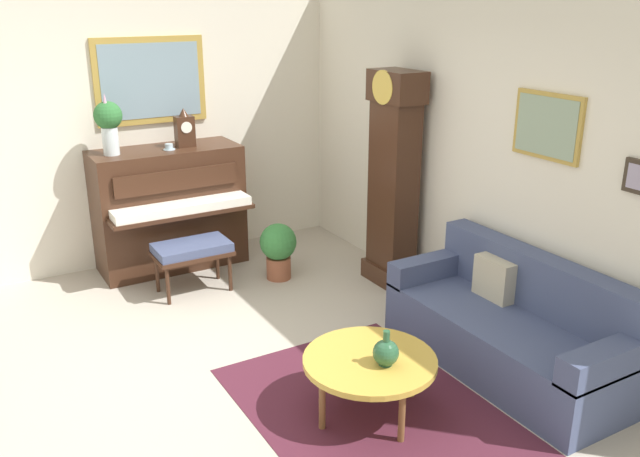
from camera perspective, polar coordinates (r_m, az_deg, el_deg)
ground_plane at (r=5.06m, az=-8.83°, el=-12.97°), size 6.40×6.00×0.10m
wall_left at (r=6.90m, az=-17.51°, el=8.24°), size 0.13×4.90×2.80m
wall_back at (r=5.71m, az=13.51°, el=6.35°), size 5.30×0.13×2.80m
area_rug at (r=4.61m, az=4.63°, el=-15.49°), size 2.10×1.50×0.01m
piano at (r=6.84m, az=-12.78°, el=1.72°), size 0.87×1.44×1.23m
piano_bench at (r=6.26m, az=-10.93°, el=-1.89°), size 0.42×0.70×0.48m
grandfather_clock at (r=6.23m, az=6.32°, el=3.67°), size 0.52×0.34×2.03m
couch at (r=5.16m, az=16.11°, el=-8.21°), size 1.90×0.80×0.84m
coffee_table at (r=4.42m, az=4.30°, el=-11.37°), size 0.88×0.88×0.41m
mantel_clock at (r=6.71m, az=-11.56°, el=8.34°), size 0.13×0.18×0.38m
flower_vase at (r=6.50m, az=-17.71°, el=8.76°), size 0.26×0.26×0.58m
teacup at (r=6.63m, az=-12.84°, el=6.81°), size 0.12×0.12×0.06m
green_jug at (r=4.30m, az=5.68°, el=-10.55°), size 0.17×0.17×0.24m
potted_plant at (r=6.47m, az=-3.61°, el=-1.63°), size 0.36×0.36×0.56m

